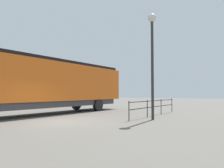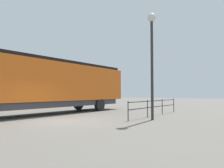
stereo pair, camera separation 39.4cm
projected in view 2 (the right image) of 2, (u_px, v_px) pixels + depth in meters
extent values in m
plane|color=#666059|center=(61.00, 122.00, 11.95)|extent=(120.00, 120.00, 0.00)
cube|color=orange|center=(35.00, 81.00, 15.45)|extent=(2.88, 17.70, 2.81)
cube|color=black|center=(101.00, 89.00, 21.50)|extent=(2.77, 2.73, 1.97)
cube|color=black|center=(36.00, 60.00, 15.52)|extent=(2.60, 16.99, 0.24)
cube|color=#38383D|center=(35.00, 104.00, 15.38)|extent=(2.60, 16.28, 0.45)
cylinder|color=black|center=(79.00, 104.00, 20.72)|extent=(0.30, 1.10, 1.10)
cylinder|color=black|center=(100.00, 105.00, 19.21)|extent=(0.30, 1.10, 1.10)
cylinder|color=#2D2D2D|center=(152.00, 69.00, 12.83)|extent=(0.16, 0.16, 5.91)
sphere|color=silver|center=(152.00, 18.00, 12.96)|extent=(0.51, 0.51, 0.51)
cube|color=black|center=(155.00, 101.00, 15.10)|extent=(0.04, 7.20, 0.04)
cube|color=black|center=(155.00, 107.00, 15.09)|extent=(0.04, 7.20, 0.04)
cylinder|color=black|center=(128.00, 111.00, 12.16)|extent=(0.05, 0.05, 1.12)
cylinder|color=black|center=(147.00, 109.00, 14.11)|extent=(0.05, 0.05, 1.12)
cylinder|color=black|center=(162.00, 107.00, 16.06)|extent=(0.05, 0.05, 1.12)
cylinder|color=black|center=(174.00, 105.00, 18.01)|extent=(0.05, 0.05, 1.12)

